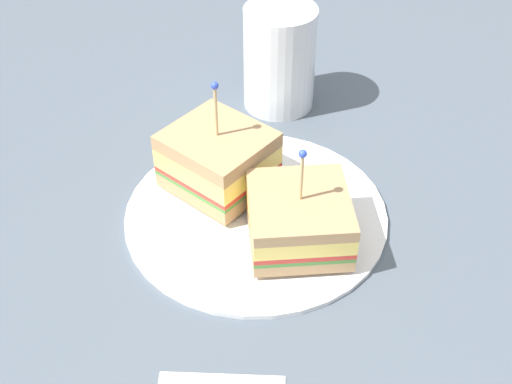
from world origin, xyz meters
TOP-DOWN VIEW (x-y plane):
  - ground_plane at (0.00, 0.00)cm, footprint 107.89×107.89cm
  - plate at (0.00, 0.00)cm, footprint 24.36×24.36cm
  - sandwich_half_front at (-2.45, -4.41)cm, footprint 11.06×11.45cm
  - sandwich_half_back at (2.65, 4.62)cm, footprint 11.25×11.10cm
  - drink_glass at (-18.87, -2.82)cm, footprint 7.90×7.90cm

SIDE VIEW (x-z plane):
  - ground_plane at x=0.00cm, z-range -2.00..0.00cm
  - plate at x=0.00cm, z-range 0.00..0.94cm
  - sandwich_half_back at x=2.65cm, z-range -1.62..8.14cm
  - sandwich_half_front at x=-2.45cm, z-range -1.84..9.53cm
  - drink_glass at x=-18.87cm, z-range -0.37..11.14cm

